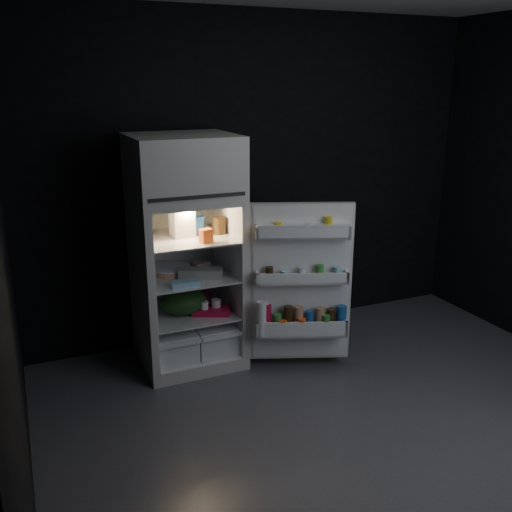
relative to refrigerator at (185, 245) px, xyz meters
name	(u,v)px	position (x,y,z in m)	size (l,w,h in m)	color
floor	(360,423)	(0.76, -1.32, -0.96)	(4.00, 3.40, 0.00)	#525257
wall_back	(257,179)	(0.76, 0.38, 0.39)	(4.00, 0.00, 2.70)	black
wall_left	(2,264)	(-1.24, -1.32, 0.39)	(0.00, 3.40, 2.70)	black
refrigerator	(185,245)	(0.00, 0.00, 0.00)	(0.76, 0.71, 1.78)	silver
fridge_door	(301,287)	(0.73, -0.51, -0.28)	(0.74, 0.43, 1.22)	silver
milk_jug	(182,221)	(-0.02, -0.01, 0.19)	(0.16, 0.16, 0.24)	white
mayo_jar	(197,225)	(0.10, 0.01, 0.14)	(0.12, 0.12, 0.14)	#1B4F97
jam_jar	(219,225)	(0.26, -0.05, 0.14)	(0.10, 0.10, 0.13)	black
amber_bottle	(146,223)	(-0.27, 0.05, 0.18)	(0.08, 0.08, 0.22)	#CA5720
small_carton	(206,236)	(0.09, -0.25, 0.12)	(0.09, 0.06, 0.10)	orange
egg_carton	(201,273)	(0.07, -0.14, -0.19)	(0.32, 0.12, 0.07)	gray
pie	(171,270)	(-0.11, 0.06, -0.21)	(0.31, 0.31, 0.04)	tan
flat_package	(185,284)	(-0.09, -0.28, -0.21)	(0.20, 0.10, 0.04)	#90C6DF
wrapped_pkg	(201,265)	(0.14, 0.07, -0.20)	(0.13, 0.11, 0.05)	beige
produce_bag	(183,301)	(-0.05, -0.07, -0.43)	(0.36, 0.31, 0.20)	#193815
yogurt_tray	(211,311)	(0.14, -0.16, -0.50)	(0.29, 0.16, 0.05)	#B00F33
small_can_red	(205,297)	(0.18, 0.09, -0.48)	(0.06, 0.06, 0.09)	#B00F33
small_can_silver	(212,295)	(0.24, 0.11, -0.48)	(0.07, 0.07, 0.09)	#B6B6BA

